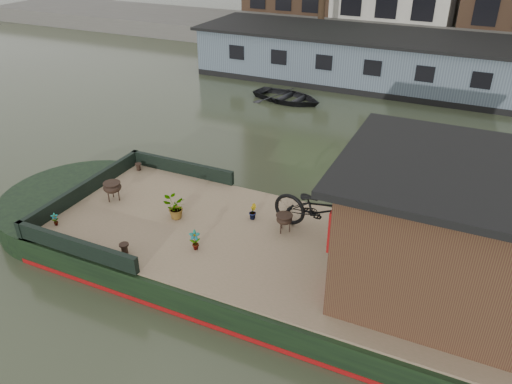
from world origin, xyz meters
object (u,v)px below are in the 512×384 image
at_px(potted_plant_a, 195,240).
at_px(dinghy, 288,94).
at_px(cabin, 456,232).
at_px(bicycle, 321,210).
at_px(brazier_front, 284,223).
at_px(brazier_rear, 113,191).

xyz_separation_m(potted_plant_a, dinghy, (-2.41, 10.97, -0.56)).
bearing_deg(cabin, dinghy, 124.65).
distance_m(bicycle, dinghy, 10.41).
bearing_deg(potted_plant_a, dinghy, 102.37).
height_order(cabin, bicycle, cabin).
xyz_separation_m(cabin, potted_plant_a, (-4.62, -0.80, -1.02)).
bearing_deg(potted_plant_a, bicycle, 38.17).
bearing_deg(brazier_front, brazier_rear, -173.73).
distance_m(brazier_rear, dinghy, 10.10).
relative_size(brazier_front, dinghy, 0.14).
distance_m(potted_plant_a, brazier_rear, 2.88).
height_order(bicycle, brazier_rear, bicycle).
bearing_deg(bicycle, brazier_front, 117.44).
distance_m(brazier_front, brazier_rear, 4.12).
bearing_deg(potted_plant_a, brazier_rear, 162.00).
height_order(cabin, dinghy, cabin).
relative_size(bicycle, brazier_front, 5.26).
xyz_separation_m(cabin, brazier_rear, (-7.37, 0.09, -1.00)).
bearing_deg(cabin, potted_plant_a, -170.21).
relative_size(bicycle, potted_plant_a, 5.00).
relative_size(bicycle, brazier_rear, 4.67).
xyz_separation_m(brazier_rear, dinghy, (0.33, 10.08, -0.58)).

